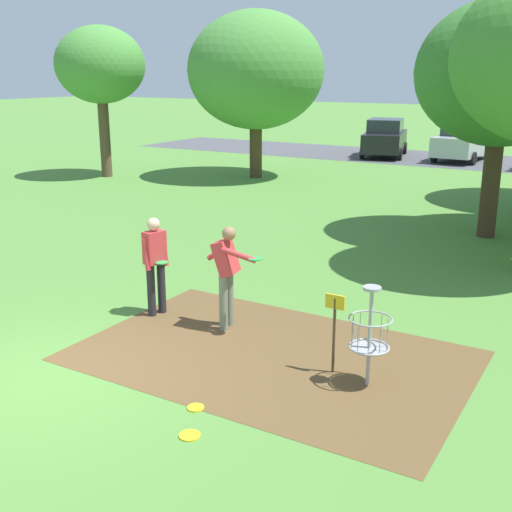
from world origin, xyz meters
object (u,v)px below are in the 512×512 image
frisbee_by_tee (196,408)px  parked_car_leftmost (385,138)px  tree_near_right (502,74)px  tree_far_left (100,66)px  player_throwing (227,270)px  frisbee_mid_grass (190,435)px  tree_near_left (256,71)px  disc_golf_basket (366,331)px  parked_car_center_left (463,141)px  player_foreground_watching (155,260)px

frisbee_by_tee → parked_car_leftmost: parked_car_leftmost is taller
tree_near_right → tree_far_left: 15.42m
player_throwing → tree_near_right: (2.35, 8.49, 3.03)m
parked_car_leftmost → frisbee_by_tee: bearing=-75.3°
frisbee_mid_grass → tree_near_left: bearing=118.4°
disc_golf_basket → player_throwing: size_ratio=0.81×
disc_golf_basket → tree_near_right: (-0.30, 9.19, 3.26)m
parked_car_center_left → disc_golf_basket: bearing=-79.5°
disc_golf_basket → tree_far_left: tree_far_left is taller
player_foreground_watching → frisbee_by_tee: (2.49, -2.31, -0.96)m
frisbee_mid_grass → tree_far_left: size_ratio=0.04×
tree_near_right → parked_car_center_left: bearing=105.7°
tree_far_left → parked_car_leftmost: tree_far_left is taller
tree_far_left → parked_car_leftmost: size_ratio=1.29×
player_throwing → parked_car_center_left: parked_car_center_left is taller
disc_golf_basket → parked_car_leftmost: 24.78m
frisbee_by_tee → tree_near_right: size_ratio=0.04×
frisbee_by_tee → frisbee_mid_grass: size_ratio=0.86×
player_throwing → parked_car_center_left: bearing=94.3°
tree_near_right → player_throwing: bearing=-105.4°
player_foreground_watching → tree_far_left: bearing=136.5°
frisbee_by_tee → frisbee_mid_grass: 0.63m
disc_golf_basket → frisbee_by_tee: size_ratio=6.43×
tree_near_left → tree_near_right: (9.96, -5.22, -0.09)m
player_throwing → parked_car_center_left: 23.13m
tree_near_left → tree_near_right: 11.25m
player_foreground_watching → frisbee_by_tee: size_ratio=7.91×
parked_car_center_left → player_throwing: bearing=-85.7°
player_foreground_watching → disc_golf_basket: bearing=-8.5°
tree_near_right → parked_car_leftmost: (-7.84, 14.21, -3.09)m
tree_far_left → parked_car_center_left: 16.89m
disc_golf_basket → parked_car_center_left: size_ratio=0.32×
tree_near_left → parked_car_center_left: size_ratio=1.47×
player_foreground_watching → parked_car_center_left: size_ratio=0.40×
tree_near_left → tree_far_left: (-5.27, -2.88, 0.18)m
player_foreground_watching → tree_far_left: 16.21m
player_foreground_watching → tree_far_left: tree_far_left is taller
frisbee_mid_grass → tree_far_left: tree_far_left is taller
tree_near_right → frisbee_mid_grass: bearing=-94.7°
frisbee_by_tee → parked_car_center_left: parked_car_center_left is taller
disc_golf_basket → tree_far_left: size_ratio=0.24×
frisbee_by_tee → frisbee_mid_grass: (0.31, -0.55, 0.00)m
tree_near_right → parked_car_leftmost: tree_near_right is taller
tree_near_right → parked_car_leftmost: 16.52m
parked_car_leftmost → tree_far_left: bearing=-121.9°
player_throwing → parked_car_center_left: (-1.75, 23.06, -0.06)m
player_foreground_watching → parked_car_center_left: (-0.36, 23.17, -0.05)m
player_throwing → disc_golf_basket: bearing=-14.9°
frisbee_by_tee → tree_far_left: size_ratio=0.04×
player_foreground_watching → parked_car_leftmost: 23.17m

